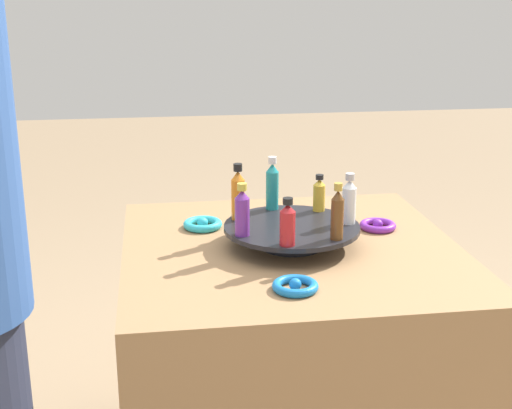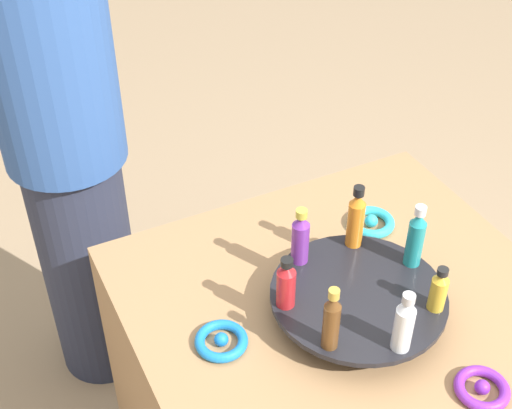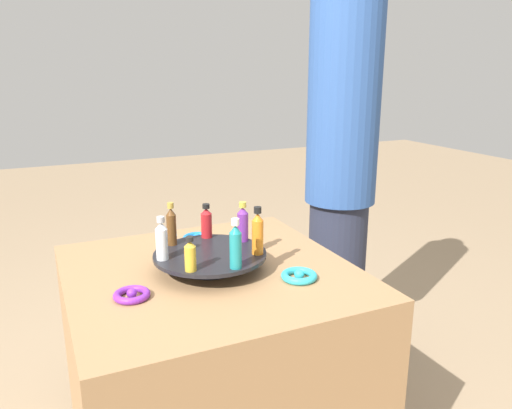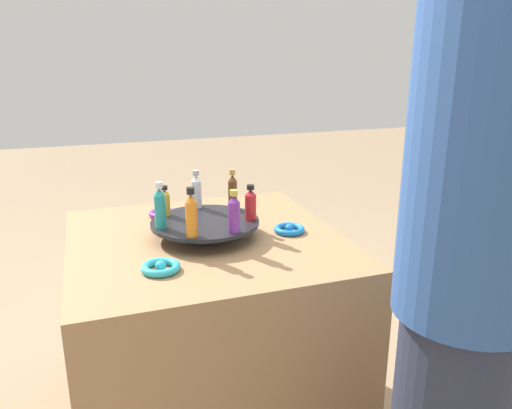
{
  "view_description": "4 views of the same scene",
  "coord_description": "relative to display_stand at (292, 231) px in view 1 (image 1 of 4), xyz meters",
  "views": [
    {
      "loc": [
        1.71,
        -0.35,
        1.35
      ],
      "look_at": [
        0.05,
        -0.1,
        0.84
      ],
      "focal_mm": 50.0,
      "sensor_mm": 36.0,
      "label": 1
    },
    {
      "loc": [
        0.62,
        0.8,
        1.78
      ],
      "look_at": [
        0.12,
        -0.22,
        0.87
      ],
      "focal_mm": 50.0,
      "sensor_mm": 36.0,
      "label": 2
    },
    {
      "loc": [
        -1.38,
        0.48,
        1.32
      ],
      "look_at": [
        0.11,
        -0.21,
        0.87
      ],
      "focal_mm": 35.0,
      "sensor_mm": 36.0,
      "label": 3
    },
    {
      "loc": [
        -0.34,
        -1.5,
        1.29
      ],
      "look_at": [
        0.11,
        -0.2,
        0.87
      ],
      "focal_mm": 35.0,
      "sensor_mm": 36.0,
      "label": 4
    }
  ],
  "objects": [
    {
      "name": "ribbon_bow_teal",
      "position": [
        -0.18,
        -0.22,
        -0.03
      ],
      "size": [
        0.11,
        0.11,
        0.03
      ],
      "color": "#2DB7CC",
      "rests_on": "party_table"
    },
    {
      "name": "ribbon_bow_blue",
      "position": [
        0.28,
        -0.05,
        -0.03
      ],
      "size": [
        0.1,
        0.1,
        0.03
      ],
      "color": "blue",
      "rests_on": "party_table"
    },
    {
      "name": "bottle_red",
      "position": [
        0.14,
        -0.04,
        0.07
      ],
      "size": [
        0.04,
        0.04,
        0.12
      ],
      "color": "#B21E23",
      "rests_on": "display_stand"
    },
    {
      "name": "ribbon_bow_purple",
      "position": [
        -0.1,
        0.26,
        -0.03
      ],
      "size": [
        0.1,
        0.1,
        0.03
      ],
      "color": "purple",
      "rests_on": "party_table"
    },
    {
      "name": "bottle_orange",
      "position": [
        -0.07,
        -0.13,
        0.08
      ],
      "size": [
        0.04,
        0.04,
        0.15
      ],
      "color": "orange",
      "rests_on": "display_stand"
    },
    {
      "name": "bottle_gold",
      "position": [
        -0.11,
        0.1,
        0.06
      ],
      "size": [
        0.03,
        0.03,
        0.1
      ],
      "color": "gold",
      "rests_on": "display_stand"
    },
    {
      "name": "bottle_clear",
      "position": [
        0.01,
        0.15,
        0.08
      ],
      "size": [
        0.04,
        0.04,
        0.13
      ],
      "color": "silver",
      "rests_on": "display_stand"
    },
    {
      "name": "bottle_teal",
      "position": [
        -0.15,
        -0.03,
        0.08
      ],
      "size": [
        0.04,
        0.04,
        0.15
      ],
      "color": "teal",
      "rests_on": "display_stand"
    },
    {
      "name": "bottle_purple",
      "position": [
        0.06,
        -0.14,
        0.08
      ],
      "size": [
        0.04,
        0.04,
        0.13
      ],
      "color": "#702D93",
      "rests_on": "display_stand"
    },
    {
      "name": "display_stand",
      "position": [
        0.0,
        0.0,
        0.0
      ],
      "size": [
        0.35,
        0.35,
        0.06
      ],
      "color": "black",
      "rests_on": "party_table"
    },
    {
      "name": "bottle_brown",
      "position": [
        0.12,
        0.09,
        0.08
      ],
      "size": [
        0.03,
        0.03,
        0.14
      ],
      "color": "brown",
      "rests_on": "display_stand"
    },
    {
      "name": "party_table",
      "position": [
        0.0,
        0.0,
        -0.4
      ],
      "size": [
        0.87,
        0.87,
        0.71
      ],
      "color": "#9E754C",
      "rests_on": "ground_plane"
    }
  ]
}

